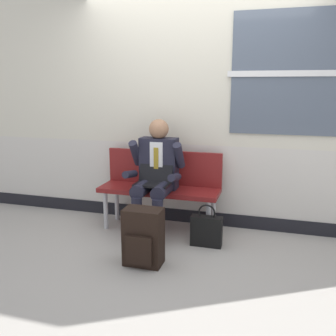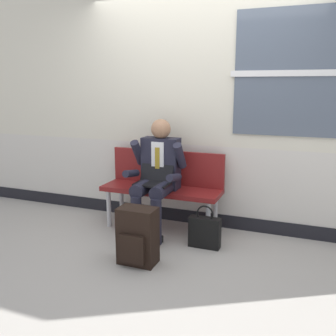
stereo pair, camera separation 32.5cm
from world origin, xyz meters
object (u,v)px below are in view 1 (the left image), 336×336
Objects in this scene: bench_with_person at (161,183)px; handbag at (206,230)px; person_seated at (155,175)px; backpack at (143,238)px.

handbag is (0.59, -0.37, -0.35)m from bench_with_person.
bench_with_person is 0.24m from person_seated.
person_seated is 2.83× the size of handbag.
bench_with_person reaches higher than handbag.
bench_with_person reaches higher than backpack.
person_seated is 0.83m from backpack.
bench_with_person is 0.78m from handbag.
backpack is (0.12, -0.72, -0.40)m from person_seated.
backpack is at bearing -130.36° from handbag.
person_seated reaches higher than bench_with_person.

